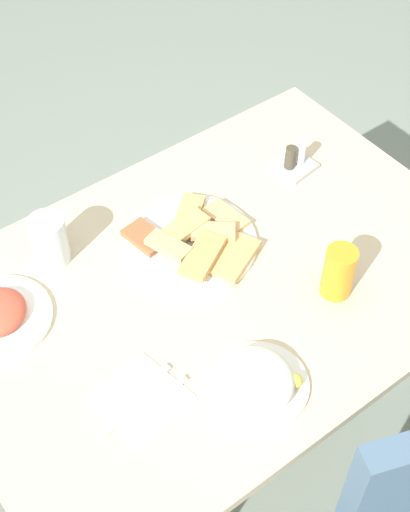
{
  "coord_description": "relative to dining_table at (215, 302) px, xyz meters",
  "views": [
    {
      "loc": [
        0.61,
        0.77,
        1.95
      ],
      "look_at": [
        -0.01,
        -0.05,
        0.76
      ],
      "focal_mm": 51.2,
      "sensor_mm": 36.0,
      "label": 1
    }
  ],
  "objects": [
    {
      "name": "drinking_glass",
      "position": [
        0.25,
        -0.26,
        0.14
      ],
      "size": [
        0.08,
        0.08,
        0.12
      ],
      "primitive_type": "cylinder",
      "color": "silver",
      "rests_on": "dining_table"
    },
    {
      "name": "salad_plate_greens",
      "position": [
        0.09,
        0.26,
        0.1
      ],
      "size": [
        0.19,
        0.19,
        0.07
      ],
      "color": "white",
      "rests_on": "dining_table"
    },
    {
      "name": "condiment_caddy",
      "position": [
        -0.37,
        -0.16,
        0.1
      ],
      "size": [
        0.1,
        0.1,
        0.07
      ],
      "color": "#B2B2B7",
      "rests_on": "dining_table"
    },
    {
      "name": "ground_plane",
      "position": [
        0.0,
        0.0,
        -0.65
      ],
      "size": [
        6.0,
        6.0,
        0.0
      ],
      "primitive_type": "plane",
      "color": "gray"
    },
    {
      "name": "fork",
      "position": [
        0.29,
        0.13,
        0.09
      ],
      "size": [
        0.16,
        0.03,
        0.0
      ],
      "primitive_type": "cube",
      "rotation": [
        0.0,
        0.0,
        0.09
      ],
      "color": "silver",
      "rests_on": "paper_napkin"
    },
    {
      "name": "pide_platter",
      "position": [
        -0.02,
        -0.11,
        0.09
      ],
      "size": [
        0.3,
        0.31,
        0.05
      ],
      "color": "white",
      "rests_on": "dining_table"
    },
    {
      "name": "spoon",
      "position": [
        0.29,
        0.16,
        0.09
      ],
      "size": [
        0.19,
        0.02,
        0.0
      ],
      "primitive_type": "cube",
      "rotation": [
        0.0,
        0.0,
        0.02
      ],
      "color": "silver",
      "rests_on": "paper_napkin"
    },
    {
      "name": "paper_napkin",
      "position": [
        0.29,
        0.15,
        0.08
      ],
      "size": [
        0.17,
        0.17,
        0.0
      ],
      "primitive_type": "cube",
      "rotation": [
        0.0,
        0.0,
        0.19
      ],
      "color": "white",
      "rests_on": "dining_table"
    },
    {
      "name": "soda_can",
      "position": [
        -0.18,
        0.18,
        0.14
      ],
      "size": [
        0.09,
        0.09,
        0.12
      ],
      "primitive_type": "cylinder",
      "rotation": [
        0.0,
        0.0,
        4.09
      ],
      "color": "orange",
      "rests_on": "dining_table"
    },
    {
      "name": "dining_table",
      "position": [
        0.0,
        0.0,
        0.0
      ],
      "size": [
        1.18,
        0.82,
        0.73
      ],
      "color": "beige",
      "rests_on": "ground_plane"
    }
  ]
}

